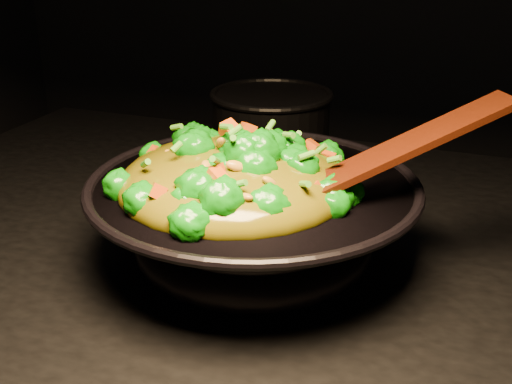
% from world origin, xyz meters
% --- Properties ---
extents(wok, '(0.41, 0.41, 0.11)m').
position_xyz_m(wok, '(0.10, -0.10, 0.96)').
color(wok, black).
rests_on(wok, stovetop).
extents(stir_fry, '(0.31, 0.31, 0.10)m').
position_xyz_m(stir_fry, '(0.08, -0.12, 1.06)').
color(stir_fry, '#0E7508').
rests_on(stir_fry, wok).
extents(spatula, '(0.28, 0.20, 0.13)m').
position_xyz_m(spatula, '(0.25, -0.09, 1.07)').
color(spatula, '#3B1006').
rests_on(spatula, wok).
extents(back_pot, '(0.27, 0.27, 0.13)m').
position_xyz_m(back_pot, '(-0.02, 0.31, 0.96)').
color(back_pot, black).
rests_on(back_pot, stovetop).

